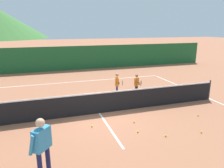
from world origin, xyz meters
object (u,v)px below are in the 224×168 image
object	(u,v)px
tennis_net	(99,103)
student_0	(117,83)
tennis_ball_7	(201,132)
tennis_ball_0	(198,115)
tennis_ball_8	(92,126)
tennis_ball_6	(134,122)
instructor	(42,143)
tennis_ball_2	(138,132)
student_1	(137,83)
tennis_ball_3	(166,136)

from	to	relation	value
tennis_net	student_0	size ratio (longest dim) A/B	9.12
student_0	tennis_ball_7	size ratio (longest dim) A/B	19.50
tennis_ball_0	tennis_ball_8	world-z (taller)	same
tennis_ball_0	tennis_ball_6	distance (m)	2.92
instructor	student_0	size ratio (longest dim) A/B	1.23
tennis_ball_6	tennis_ball_8	size ratio (longest dim) A/B	1.00
tennis_ball_7	tennis_ball_2	bearing A→B (deg)	161.54
instructor	tennis_ball_0	size ratio (longest dim) A/B	23.93
tennis_ball_7	student_1	bearing A→B (deg)	95.47
tennis_net	tennis_ball_8	distance (m)	1.43
tennis_ball_0	instructor	bearing A→B (deg)	-163.16
tennis_ball_3	tennis_net	bearing A→B (deg)	121.67
tennis_ball_0	student_1	bearing A→B (deg)	111.94
tennis_net	tennis_ball_0	bearing A→B (deg)	-22.20
instructor	tennis_ball_6	size ratio (longest dim) A/B	23.93
tennis_net	tennis_ball_8	bearing A→B (deg)	-117.06
tennis_ball_0	tennis_ball_8	bearing A→B (deg)	174.66
tennis_net	tennis_ball_0	size ratio (longest dim) A/B	177.75
student_1	tennis_ball_6	distance (m)	3.58
student_1	tennis_ball_6	size ratio (longest dim) A/B	18.00
instructor	tennis_ball_2	size ratio (longest dim) A/B	23.93
instructor	tennis_ball_3	distance (m)	4.27
instructor	tennis_ball_8	world-z (taller)	instructor
tennis_ball_0	tennis_ball_6	bearing A→B (deg)	175.07
tennis_net	tennis_ball_6	size ratio (longest dim) A/B	177.75
tennis_ball_3	tennis_ball_8	size ratio (longest dim) A/B	1.00
tennis_ball_2	tennis_ball_6	size ratio (longest dim) A/B	1.00
student_0	tennis_ball_2	size ratio (longest dim) A/B	19.50
student_1	tennis_ball_2	world-z (taller)	student_1
tennis_ball_3	tennis_ball_6	xyz separation A→B (m)	(-0.60, 1.37, 0.00)
tennis_ball_8	tennis_ball_3	bearing A→B (deg)	-33.84
tennis_net	instructor	size ratio (longest dim) A/B	7.43
tennis_ball_0	tennis_ball_2	distance (m)	3.17
instructor	tennis_ball_2	distance (m)	3.67
instructor	tennis_ball_8	distance (m)	3.10
student_1	tennis_ball_7	distance (m)	4.76
tennis_ball_2	tennis_net	bearing A→B (deg)	111.95
tennis_ball_2	tennis_ball_8	bearing A→B (deg)	146.69
student_0	tennis_ball_0	size ratio (longest dim) A/B	19.50
tennis_ball_2	tennis_ball_7	xyz separation A→B (m)	(2.20, -0.73, 0.00)
tennis_ball_2	tennis_ball_3	distance (m)	0.99
tennis_ball_3	tennis_ball_8	xyz separation A→B (m)	(-2.31, 1.55, 0.00)
tennis_ball_0	tennis_ball_7	size ratio (longest dim) A/B	1.00
student_0	student_1	xyz separation A→B (m)	(1.10, -0.16, -0.06)
tennis_net	tennis_ball_8	xyz separation A→B (m)	(-0.61, -1.20, -0.47)
tennis_ball_7	tennis_ball_0	bearing A→B (deg)	54.26
tennis_ball_6	tennis_ball_8	xyz separation A→B (m)	(-1.70, 0.18, 0.00)
tennis_ball_0	tennis_ball_3	size ratio (longest dim) A/B	1.00
instructor	tennis_ball_6	xyz separation A→B (m)	(3.48, 2.18, -0.94)
instructor	student_0	distance (m)	6.76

